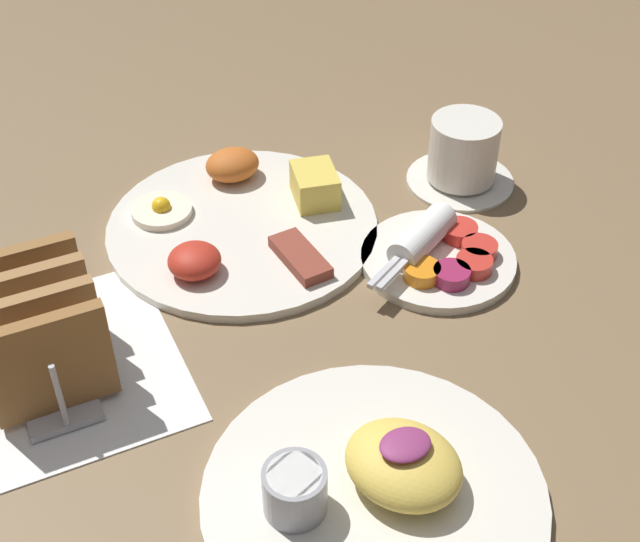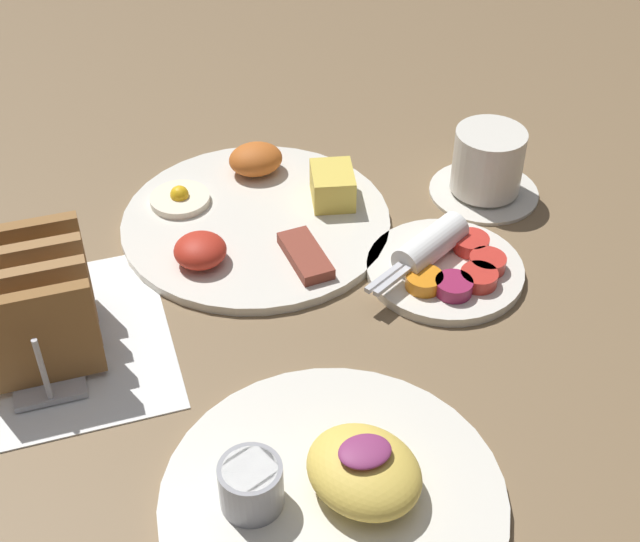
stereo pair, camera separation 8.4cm
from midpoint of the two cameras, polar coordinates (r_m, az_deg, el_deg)
The scene contains 7 objects.
ground_plane at distance 0.83m, azimuth 1.71°, elevation -3.02°, with size 3.00×3.00×0.00m, color brown.
napkin_flat at distance 0.83m, azimuth -14.42°, elevation -4.87°, with size 0.22×0.22×0.00m.
plate_breakfast at distance 0.94m, azimuth -1.51°, elevation 3.51°, with size 0.28×0.28×0.05m.
plate_condiments at distance 0.89m, azimuth 10.72°, elevation 0.29°, with size 0.17×0.15×0.04m.
plate_foreground at distance 0.69m, azimuth 4.49°, elevation -13.98°, with size 0.26×0.26×0.06m.
toast_rack at distance 0.79m, azimuth -15.00°, elevation -2.30°, with size 0.10×0.15×0.10m.
coffee_cup at distance 0.99m, azimuth 13.06°, elevation 6.47°, with size 0.12×0.12×0.08m.
Camera 2 is at (-0.17, -0.59, 0.57)m, focal length 50.00 mm.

